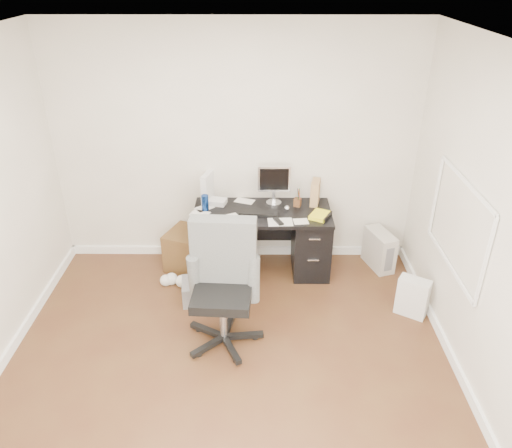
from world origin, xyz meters
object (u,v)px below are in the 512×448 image
at_px(lcd_monitor, 274,185).
at_px(office_chair, 222,289).
at_px(keyboard, 259,212).
at_px(pc_tower, 379,250).
at_px(desk, 262,239).
at_px(wicker_basket, 189,250).

relative_size(lcd_monitor, office_chair, 0.38).
bearing_deg(office_chair, lcd_monitor, 74.43).
height_order(keyboard, pc_tower, keyboard).
xyz_separation_m(keyboard, pc_tower, (1.39, 0.13, -0.54)).
xyz_separation_m(desk, wicker_basket, (-0.83, 0.05, -0.17)).
height_order(lcd_monitor, office_chair, lcd_monitor).
bearing_deg(pc_tower, wicker_basket, 162.66).
xyz_separation_m(desk, lcd_monitor, (0.13, 0.20, 0.58)).
distance_m(desk, pc_tower, 1.37).
height_order(office_chair, pc_tower, office_chair).
height_order(desk, office_chair, office_chair).
height_order(lcd_monitor, pc_tower, lcd_monitor).
distance_m(keyboard, office_chair, 1.23).
bearing_deg(office_chair, pc_tower, 40.77).
height_order(desk, pc_tower, desk).
relative_size(office_chair, wicker_basket, 2.64).
relative_size(desk, wicker_basket, 3.30).
bearing_deg(pc_tower, desk, 165.19).
bearing_deg(keyboard, pc_tower, 13.22).
distance_m(lcd_monitor, keyboard, 0.37).
xyz_separation_m(keyboard, wicker_basket, (-0.80, 0.10, -0.53)).
distance_m(keyboard, pc_tower, 1.49).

